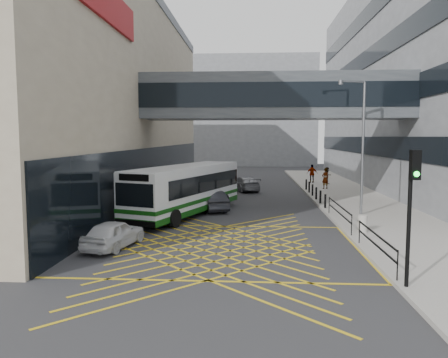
% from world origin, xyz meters
% --- Properties ---
extents(ground, '(120.00, 120.00, 0.00)m').
position_xyz_m(ground, '(0.00, 0.00, 0.00)').
color(ground, '#333335').
extents(building_whsmith, '(24.17, 42.00, 16.00)m').
position_xyz_m(building_whsmith, '(-17.98, 16.00, 8.00)').
color(building_whsmith, tan).
rests_on(building_whsmith, ground).
extents(building_far, '(28.00, 16.00, 18.00)m').
position_xyz_m(building_far, '(-2.00, 60.00, 9.00)').
color(building_far, gray).
rests_on(building_far, ground).
extents(skybridge, '(20.00, 4.10, 3.00)m').
position_xyz_m(skybridge, '(3.00, 12.00, 7.50)').
color(skybridge, '#454A4F').
rests_on(skybridge, ground).
extents(pavement, '(6.00, 54.00, 0.16)m').
position_xyz_m(pavement, '(9.00, 15.00, 0.08)').
color(pavement, '#A39D95').
rests_on(pavement, ground).
extents(box_junction, '(12.00, 9.00, 0.01)m').
position_xyz_m(box_junction, '(0.00, 0.00, 0.00)').
color(box_junction, gold).
rests_on(box_junction, ground).
extents(bus, '(6.02, 11.02, 3.04)m').
position_xyz_m(bus, '(-2.53, 7.77, 1.63)').
color(bus, silver).
rests_on(bus, ground).
extents(car_white, '(2.37, 4.16, 1.25)m').
position_xyz_m(car_white, '(-4.50, -0.37, 0.62)').
color(car_white, silver).
rests_on(car_white, ground).
extents(car_dark, '(3.00, 4.44, 1.29)m').
position_xyz_m(car_dark, '(-1.19, 9.50, 0.65)').
color(car_dark, '#212227').
rests_on(car_dark, ground).
extents(car_silver, '(3.17, 4.71, 1.35)m').
position_xyz_m(car_silver, '(0.81, 20.04, 0.68)').
color(car_silver, gray).
rests_on(car_silver, ground).
extents(traffic_light, '(0.32, 0.50, 4.24)m').
position_xyz_m(traffic_light, '(6.27, -5.18, 2.92)').
color(traffic_light, black).
rests_on(traffic_light, pavement).
extents(street_lamp, '(1.75, 0.76, 7.86)m').
position_xyz_m(street_lamp, '(7.81, 7.65, 4.64)').
color(street_lamp, slate).
rests_on(street_lamp, pavement).
extents(litter_bin, '(0.48, 0.48, 0.83)m').
position_xyz_m(litter_bin, '(6.84, 2.80, 0.57)').
color(litter_bin, '#ADA89E').
rests_on(litter_bin, pavement).
extents(kerb_railings, '(0.05, 12.54, 1.00)m').
position_xyz_m(kerb_railings, '(6.15, 1.78, 0.88)').
color(kerb_railings, black).
rests_on(kerb_railings, pavement).
extents(bollards, '(0.14, 10.14, 0.90)m').
position_xyz_m(bollards, '(6.25, 15.00, 0.61)').
color(bollards, black).
rests_on(bollards, pavement).
extents(pedestrian_a, '(0.89, 0.82, 1.84)m').
position_xyz_m(pedestrian_a, '(8.03, 20.82, 1.08)').
color(pedestrian_a, gray).
rests_on(pedestrian_a, pavement).
extents(pedestrian_b, '(0.92, 0.73, 1.65)m').
position_xyz_m(pedestrian_b, '(8.89, 24.65, 0.99)').
color(pedestrian_b, gray).
rests_on(pedestrian_b, pavement).
extents(pedestrian_c, '(1.10, 0.55, 1.84)m').
position_xyz_m(pedestrian_c, '(7.55, 25.90, 1.08)').
color(pedestrian_c, gray).
rests_on(pedestrian_c, pavement).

